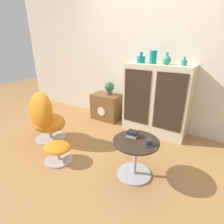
% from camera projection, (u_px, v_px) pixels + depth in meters
% --- Properties ---
extents(ground_plane, '(12.00, 12.00, 0.00)m').
position_uv_depth(ground_plane, '(100.00, 159.00, 2.40)').
color(ground_plane, '#A87542').
extents(wall_back, '(6.40, 0.06, 2.60)m').
position_uv_depth(wall_back, '(146.00, 54.00, 3.03)').
color(wall_back, beige).
rests_on(wall_back, ground_plane).
extents(sideboard, '(1.07, 0.43, 1.17)m').
position_uv_depth(sideboard, '(156.00, 100.00, 2.93)').
color(sideboard, beige).
rests_on(sideboard, ground_plane).
extents(tv_console, '(0.58, 0.40, 0.52)m').
position_uv_depth(tv_console, '(107.00, 107.00, 3.59)').
color(tv_console, brown).
rests_on(tv_console, ground_plane).
extents(egg_chair, '(0.66, 0.62, 0.83)m').
position_uv_depth(egg_chair, '(45.00, 118.00, 2.73)').
color(egg_chair, '#B7B7BC').
rests_on(egg_chair, ground_plane).
extents(ottoman, '(0.38, 0.37, 0.24)m').
position_uv_depth(ottoman, '(58.00, 150.00, 2.31)').
color(ottoman, '#B7B7BC').
rests_on(ottoman, ground_plane).
extents(coffee_table, '(0.52, 0.52, 0.47)m').
position_uv_depth(coffee_table, '(135.00, 155.00, 2.01)').
color(coffee_table, '#B7B7BC').
rests_on(coffee_table, ground_plane).
extents(vase_leftmost, '(0.14, 0.14, 0.17)m').
position_uv_depth(vase_leftmost, '(141.00, 59.00, 2.86)').
color(vase_leftmost, '#147A75').
rests_on(vase_leftmost, sideboard).
extents(vase_inner_left, '(0.11, 0.11, 0.20)m').
position_uv_depth(vase_inner_left, '(153.00, 57.00, 2.74)').
color(vase_inner_left, '#147A75').
rests_on(vase_inner_left, sideboard).
extents(vase_inner_right, '(0.13, 0.13, 0.18)m').
position_uv_depth(vase_inner_right, '(167.00, 60.00, 2.64)').
color(vase_inner_right, '#2D8E6B').
rests_on(vase_inner_right, sideboard).
extents(vase_rightmost, '(0.09, 0.09, 0.12)m').
position_uv_depth(vase_rightmost, '(184.00, 62.00, 2.53)').
color(vase_rightmost, '#2D8E6B').
rests_on(vase_rightmost, sideboard).
extents(potted_plant, '(0.19, 0.19, 0.25)m').
position_uv_depth(potted_plant, '(109.00, 87.00, 3.40)').
color(potted_plant, '#4C4C51').
rests_on(potted_plant, tv_console).
extents(teacup, '(0.13, 0.13, 0.06)m').
position_uv_depth(teacup, '(148.00, 142.00, 1.86)').
color(teacup, '#2D2D33').
rests_on(teacup, coffee_table).
extents(book_stack, '(0.13, 0.11, 0.07)m').
position_uv_depth(book_stack, '(132.00, 134.00, 2.02)').
color(book_stack, beige).
rests_on(book_stack, coffee_table).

